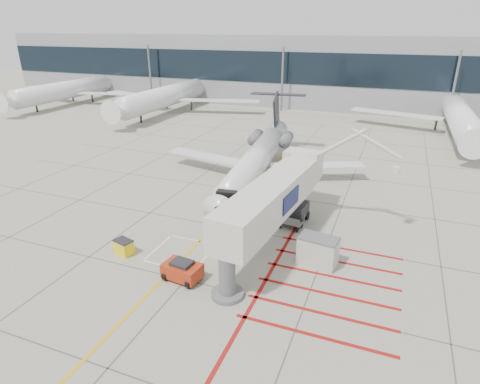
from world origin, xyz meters
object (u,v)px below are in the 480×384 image
at_px(regional_jet, 251,153).
at_px(pushback_tug, 182,270).
at_px(jet_bridge, 268,208).
at_px(spill_bin, 124,247).

distance_m(regional_jet, pushback_tug, 17.01).
relative_size(jet_bridge, spill_bin, 13.46).
bearing_deg(jet_bridge, pushback_tug, -120.81).
height_order(jet_bridge, spill_bin, jet_bridge).
distance_m(jet_bridge, spill_bin, 11.05).
bearing_deg(pushback_tug, spill_bin, 174.12).
bearing_deg(spill_bin, regional_jet, 89.42).
relative_size(pushback_tug, spill_bin, 1.88).
xyz_separation_m(regional_jet, jet_bridge, (5.38, -11.15, -0.29)).
xyz_separation_m(regional_jet, pushback_tug, (1.25, -16.67, -3.13)).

